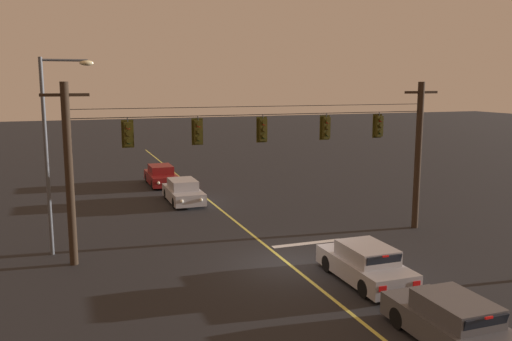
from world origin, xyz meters
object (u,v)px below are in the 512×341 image
traffic_light_centre (263,130)px  traffic_light_rightmost (379,126)px  car_waiting_second_near (453,323)px  traffic_light_leftmost (128,134)px  traffic_light_right_inner (326,128)px  traffic_light_left_inner (198,132)px  car_oncoming_trailing (161,176)px  car_oncoming_lead (183,192)px  street_lamp_corner (53,139)px  car_waiting_near_lane (365,264)px

traffic_light_centre → traffic_light_rightmost: 5.82m
traffic_light_rightmost → car_waiting_second_near: bearing=-111.8°
traffic_light_leftmost → traffic_light_right_inner: (8.77, 0.00, 0.00)m
traffic_light_rightmost → traffic_light_right_inner: bearing=180.0°
traffic_light_left_inner → car_oncoming_trailing: 16.22m
traffic_light_centre → car_oncoming_lead: traffic_light_centre is taller
street_lamp_corner → traffic_light_left_inner: bearing=-16.2°
car_waiting_second_near → street_lamp_corner: bearing=130.0°
traffic_light_left_inner → traffic_light_centre: (2.87, 0.00, 0.00)m
traffic_light_leftmost → traffic_light_rightmost: bearing=0.0°
car_waiting_second_near → traffic_light_right_inner: bearing=82.3°
traffic_light_leftmost → traffic_light_right_inner: bearing=0.0°
traffic_light_centre → traffic_light_left_inner: bearing=180.0°
traffic_light_centre → car_waiting_second_near: (1.63, -10.49, -4.48)m
traffic_light_left_inner → traffic_light_centre: size_ratio=1.00×
traffic_light_left_inner → car_waiting_second_near: size_ratio=0.28×
street_lamp_corner → car_oncoming_trailing: bearing=64.3°
traffic_light_centre → car_oncoming_lead: bearing=99.2°
traffic_light_leftmost → traffic_light_rightmost: same height
traffic_light_leftmost → traffic_light_rightmost: (11.53, 0.00, 0.00)m
street_lamp_corner → traffic_light_leftmost: bearing=-30.3°
traffic_light_centre → car_waiting_second_near: 11.52m
car_waiting_near_lane → car_waiting_second_near: size_ratio=1.00×
car_waiting_near_lane → street_lamp_corner: 13.34m
car_waiting_second_near → car_waiting_near_lane: bearing=86.9°
car_waiting_near_lane → car_waiting_second_near: same height
car_waiting_near_lane → car_oncoming_trailing: same height
car_oncoming_trailing → traffic_light_leftmost: bearing=-104.0°
traffic_light_centre → car_oncoming_lead: 10.63m
traffic_light_right_inner → car_waiting_second_near: bearing=-97.7°
traffic_light_right_inner → car_waiting_near_lane: bearing=-101.8°
traffic_light_leftmost → traffic_light_rightmost: size_ratio=1.00×
car_waiting_near_lane → traffic_light_centre: bearing=109.0°
car_waiting_near_lane → car_oncoming_trailing: bearing=100.0°
traffic_light_right_inner → traffic_light_left_inner: bearing=180.0°
traffic_light_leftmost → traffic_light_right_inner: same height
traffic_light_rightmost → traffic_light_centre: bearing=180.0°
traffic_light_right_inner → traffic_light_rightmost: (2.77, 0.00, 0.00)m
car_waiting_near_lane → traffic_light_right_inner: bearing=78.2°
traffic_light_rightmost → car_oncoming_lead: (-7.37, 9.51, -4.48)m
traffic_light_rightmost → car_waiting_second_near: size_ratio=0.28×
car_waiting_second_near → car_oncoming_lead: bearing=99.0°
traffic_light_rightmost → street_lamp_corner: 14.44m
car_oncoming_lead → traffic_light_centre: bearing=-80.8°
traffic_light_centre → traffic_light_leftmost: bearing=180.0°
traffic_light_centre → car_waiting_second_near: size_ratio=0.28×
traffic_light_rightmost → traffic_light_left_inner: bearing=180.0°
traffic_light_rightmost → car_oncoming_lead: traffic_light_rightmost is taller
traffic_light_centre → car_oncoming_trailing: 16.29m
traffic_light_centre → car_waiting_near_lane: size_ratio=0.28×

